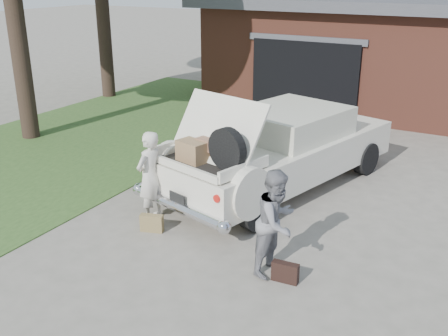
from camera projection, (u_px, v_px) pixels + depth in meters
The scene contains 8 objects.
ground at pixel (205, 245), 8.28m from camera, with size 90.00×90.00×0.00m, color gray.
grass_strip at pixel (81, 141), 13.25m from camera, with size 6.00×16.00×0.02m, color #2D4C1E.
house at pixel (419, 51), 16.59m from camera, with size 12.80×7.80×3.30m.
sedan at pixel (278, 149), 10.25m from camera, with size 3.36×5.73×2.07m.
woman_left at pixel (150, 176), 8.87m from camera, with size 0.58×0.38×1.58m, color beige.
woman_right at pixel (277, 222), 7.30m from camera, with size 0.75×0.59×1.55m, color gray.
suitcase_left at pixel (152, 223), 8.66m from camera, with size 0.38×0.12×0.30m, color olive.
suitcase_right at pixel (285, 272), 7.26m from camera, with size 0.38×0.12×0.29m, color black.
Camera 1 is at (3.84, -6.23, 4.07)m, focal length 42.00 mm.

